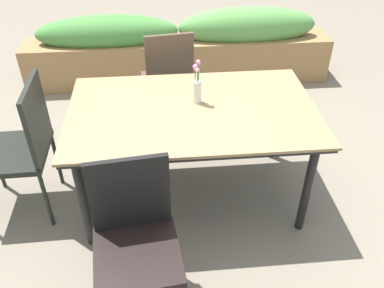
{
  "coord_description": "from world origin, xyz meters",
  "views": [
    {
      "loc": [
        -0.21,
        -2.31,
        2.16
      ],
      "look_at": [
        -0.0,
        -0.06,
        0.47
      ],
      "focal_mm": 37.99,
      "sensor_mm": 36.0,
      "label": 1
    }
  ],
  "objects_px": {
    "chair_end_left": "(21,143)",
    "chair_near_left": "(135,235)",
    "chair_far_side": "(168,77)",
    "dining_table": "(192,117)",
    "flower_vase": "(197,86)",
    "planter_box": "(180,48)"
  },
  "relations": [
    {
      "from": "dining_table",
      "to": "chair_near_left",
      "type": "bearing_deg",
      "value": -114.2
    },
    {
      "from": "chair_end_left",
      "to": "chair_far_side",
      "type": "height_order",
      "value": "same"
    },
    {
      "from": "chair_end_left",
      "to": "flower_vase",
      "type": "relative_size",
      "value": 3.21
    },
    {
      "from": "dining_table",
      "to": "planter_box",
      "type": "xyz_separation_m",
      "value": [
        0.04,
        1.86,
        -0.32
      ]
    },
    {
      "from": "flower_vase",
      "to": "chair_end_left",
      "type": "bearing_deg",
      "value": -176.02
    },
    {
      "from": "chair_far_side",
      "to": "dining_table",
      "type": "bearing_deg",
      "value": -89.09
    },
    {
      "from": "dining_table",
      "to": "chair_end_left",
      "type": "distance_m",
      "value": 1.14
    },
    {
      "from": "chair_near_left",
      "to": "dining_table",
      "type": "bearing_deg",
      "value": -120.42
    },
    {
      "from": "planter_box",
      "to": "chair_far_side",
      "type": "bearing_deg",
      "value": -99.14
    },
    {
      "from": "chair_end_left",
      "to": "chair_near_left",
      "type": "relative_size",
      "value": 1.05
    },
    {
      "from": "chair_near_left",
      "to": "flower_vase",
      "type": "xyz_separation_m",
      "value": [
        0.42,
        0.92,
        0.35
      ]
    },
    {
      "from": "chair_end_left",
      "to": "chair_far_side",
      "type": "xyz_separation_m",
      "value": [
        1.01,
        0.83,
        0.0
      ]
    },
    {
      "from": "chair_end_left",
      "to": "chair_far_side",
      "type": "distance_m",
      "value": 1.31
    },
    {
      "from": "chair_near_left",
      "to": "planter_box",
      "type": "relative_size",
      "value": 0.29
    },
    {
      "from": "chair_far_side",
      "to": "flower_vase",
      "type": "bearing_deg",
      "value": -85.13
    },
    {
      "from": "chair_far_side",
      "to": "chair_near_left",
      "type": "relative_size",
      "value": 1.05
    },
    {
      "from": "chair_far_side",
      "to": "chair_near_left",
      "type": "height_order",
      "value": "chair_far_side"
    },
    {
      "from": "chair_far_side",
      "to": "planter_box",
      "type": "distance_m",
      "value": 1.05
    },
    {
      "from": "chair_near_left",
      "to": "planter_box",
      "type": "xyz_separation_m",
      "value": [
        0.41,
        2.69,
        -0.16
      ]
    },
    {
      "from": "dining_table",
      "to": "chair_end_left",
      "type": "bearing_deg",
      "value": 179.93
    },
    {
      "from": "chair_near_left",
      "to": "flower_vase",
      "type": "height_order",
      "value": "flower_vase"
    },
    {
      "from": "chair_end_left",
      "to": "chair_near_left",
      "type": "distance_m",
      "value": 1.13
    }
  ]
}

